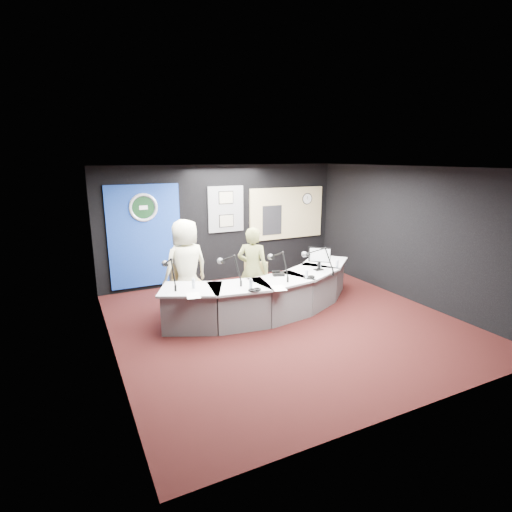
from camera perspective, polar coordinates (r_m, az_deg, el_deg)
name	(u,v)px	position (r m, az deg, el deg)	size (l,w,h in m)	color
ground	(284,322)	(7.54, 4.09, -9.32)	(6.00, 6.00, 0.00)	black
ceiling	(287,168)	(6.92, 4.50, 12.48)	(6.00, 6.00, 0.02)	silver
wall_back	(224,223)	(9.76, -4.63, 4.65)	(6.00, 0.02, 2.80)	black
wall_front	(421,302)	(4.86, 22.47, -6.09)	(6.00, 0.02, 2.80)	black
wall_left	(107,268)	(6.20, -20.47, -1.67)	(0.02, 6.00, 2.80)	black
wall_right	(410,234)	(8.97, 21.12, 2.92)	(0.02, 6.00, 2.80)	black
broadcast_desk	(269,294)	(7.82, 1.80, -5.44)	(4.50, 1.90, 0.75)	#B7B9BC
backdrop_panel	(145,236)	(9.25, -15.57, 2.71)	(1.60, 0.05, 2.30)	navy
agency_seal	(143,208)	(9.11, -15.79, 6.68)	(0.63, 0.63, 0.07)	silver
seal_center	(143,208)	(9.11, -15.80, 6.68)	(0.48, 0.48, 0.01)	black
pinboard	(226,209)	(9.70, -4.33, 6.69)	(0.90, 0.04, 1.10)	slate
framed_photo_upper	(226,198)	(9.64, -4.29, 8.32)	(0.34, 0.02, 0.27)	gray
framed_photo_lower	(227,221)	(9.71, -4.23, 5.03)	(0.34, 0.02, 0.27)	gray
booth_window_frame	(287,213)	(10.47, 4.42, 6.12)	(2.12, 0.06, 1.32)	tan
booth_glow	(287,213)	(10.46, 4.45, 6.12)	(2.00, 0.02, 1.20)	#FFD1A1
equipment_rack	(272,220)	(10.24, 2.30, 5.13)	(0.55, 0.02, 0.75)	black
wall_clock	(307,199)	(10.71, 7.33, 8.12)	(0.28, 0.28, 0.01)	white
armchair_left	(187,290)	(7.92, -9.82, -4.82)	(0.51, 0.51, 0.90)	tan
armchair_right	(253,290)	(7.86, -0.46, -4.85)	(0.49, 0.49, 0.88)	tan
draped_jacket	(182,279)	(8.09, -10.48, -3.18)	(0.50, 0.10, 0.70)	slate
person_man	(186,267)	(7.78, -9.96, -1.53)	(0.90, 0.59, 1.85)	beige
person_woman	(253,270)	(7.74, -0.46, -2.00)	(0.62, 0.40, 1.69)	olive
computer_monitor	(319,255)	(8.10, 9.02, 0.19)	(0.42, 0.03, 0.29)	black
desk_phone	(278,274)	(7.73, 3.22, -2.59)	(0.22, 0.17, 0.05)	black
headphones_near	(309,277)	(7.61, 7.60, -3.00)	(0.22, 0.22, 0.04)	black
headphones_far	(255,290)	(6.85, -0.20, -4.84)	(0.20, 0.20, 0.03)	black
paper_stack	(193,296)	(6.69, -8.94, -5.61)	(0.22, 0.32, 0.00)	white
notepad	(279,288)	(6.99, 3.26, -4.60)	(0.22, 0.32, 0.00)	white
boom_mic_a	(170,270)	(7.17, -12.23, -1.94)	(0.16, 0.74, 0.60)	black
boom_mic_b	(230,266)	(7.24, -3.70, -1.49)	(0.28, 0.72, 0.60)	black
boom_mic_c	(279,262)	(7.50, 3.30, -0.93)	(0.16, 0.74, 0.60)	black
boom_mic_d	(319,258)	(7.88, 8.94, -0.34)	(0.44, 0.65, 0.60)	black
water_bottles	(276,275)	(7.45, 2.91, -2.70)	(3.13, 0.58, 0.18)	silver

